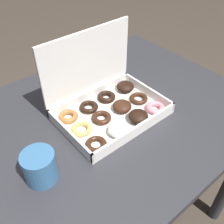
% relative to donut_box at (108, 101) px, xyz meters
% --- Properties ---
extents(dining_table, '(1.09, 0.78, 0.77)m').
position_rel_donut_box_xyz_m(dining_table, '(-0.05, -0.01, -0.17)').
color(dining_table, '#2D2D33').
rests_on(dining_table, ground_plane).
extents(donut_box, '(0.35, 0.25, 0.26)m').
position_rel_donut_box_xyz_m(donut_box, '(0.00, 0.00, 0.00)').
color(donut_box, silver).
rests_on(donut_box, dining_table).
extents(coffee_mug, '(0.09, 0.09, 0.09)m').
position_rel_donut_box_xyz_m(coffee_mug, '(-0.31, -0.10, -0.00)').
color(coffee_mug, teal).
rests_on(coffee_mug, dining_table).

